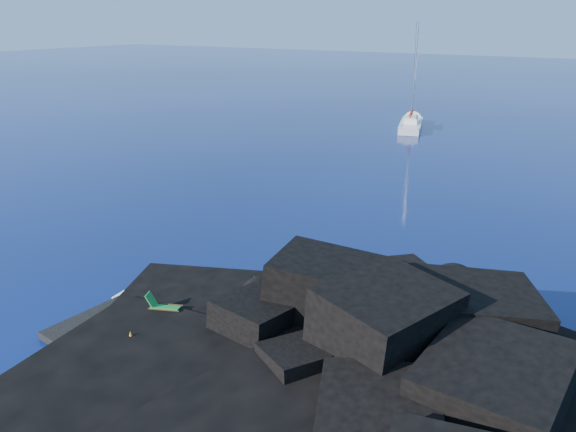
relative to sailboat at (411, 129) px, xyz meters
name	(u,v)px	position (x,y,z in m)	size (l,w,h in m)	color
ground	(78,319)	(2.76, -53.31, 0.00)	(400.00, 400.00, 0.00)	black
headland	(360,372)	(15.76, -50.31, 0.00)	(24.00, 24.00, 3.60)	black
beach	(157,341)	(7.26, -52.81, 0.00)	(8.50, 6.00, 0.70)	black
surf_foam	(228,302)	(7.76, -48.31, 0.00)	(10.00, 8.00, 0.06)	white
sailboat	(411,129)	(0.00, 0.00, 0.00)	(2.59, 12.33, 12.93)	silver
deck_chair	(165,303)	(6.38, -51.23, 0.88)	(1.54, 0.67, 1.06)	#1B7D32
towel	(113,327)	(5.25, -53.40, 0.38)	(2.13, 1.01, 0.06)	white
sunbather	(113,324)	(5.25, -53.40, 0.52)	(1.72, 0.42, 0.23)	tan
marker_cone	(131,336)	(6.76, -53.77, 0.60)	(0.32, 0.32, 0.50)	orange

